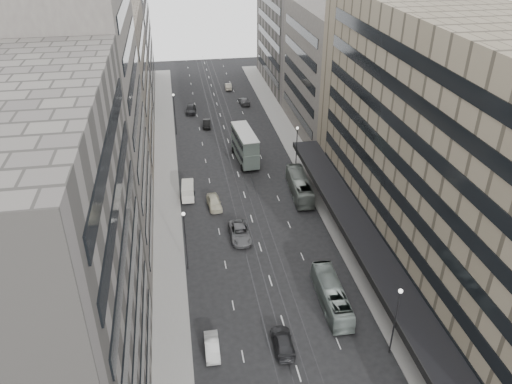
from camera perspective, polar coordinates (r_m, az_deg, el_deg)
ground at (r=55.42m, az=3.32°, el=-15.32°), size 220.00×220.00×0.00m
sidewalk_right at (r=87.70m, az=5.61°, el=3.15°), size 4.00×125.00×0.15m
sidewalk_left at (r=85.02m, az=-10.23°, el=1.88°), size 4.00×125.00×0.15m
department_store at (r=60.56m, az=22.25°, el=3.84°), size 19.20×60.00×30.00m
building_right_mid at (r=98.99m, az=9.24°, el=13.48°), size 15.00×28.00×24.00m
building_right_far at (r=126.45m, az=4.96°, el=18.21°), size 15.00×32.00×28.00m
building_left_a at (r=40.28m, az=-24.99°, el=-10.53°), size 15.00×28.00×30.00m
building_left_b at (r=62.25m, az=-20.18°, el=7.02°), size 15.00×26.00×34.00m
building_left_c at (r=88.87m, az=-17.27°, el=10.99°), size 15.00×28.00×25.00m
building_left_d at (r=120.20m, az=-15.87°, el=16.64°), size 15.00×38.00×28.00m
lamp_right_near at (r=51.16m, az=15.74°, el=-13.29°), size 0.44×0.44×8.32m
lamp_right_far at (r=82.77m, az=4.68°, el=5.44°), size 0.44×0.44×8.32m
lamp_left_near at (r=60.42m, az=-8.11°, el=-4.81°), size 0.44×0.44×8.32m
lamp_left_far at (r=98.96m, az=-9.31°, el=9.31°), size 0.44×0.44×8.32m
bus_near at (r=57.68m, az=8.64°, el=-11.59°), size 2.63×10.12×2.80m
bus_far at (r=77.81m, az=5.00°, el=0.71°), size 3.23×11.09×3.05m
double_decker at (r=87.62m, az=-1.27°, el=5.39°), size 3.79×10.35×5.56m
panel_van at (r=77.10m, az=-7.79°, el=0.13°), size 2.17×4.11×2.53m
sedan_1 at (r=52.86m, az=-5.05°, el=-17.19°), size 1.47×4.08×1.34m
sedan_2 at (r=67.84m, az=-1.82°, el=-4.68°), size 2.78×5.97×1.66m
sedan_3 at (r=53.11m, az=3.08°, el=-16.72°), size 2.26×5.10×1.46m
sedan_4 at (r=74.84m, az=-4.81°, el=-1.18°), size 2.27×4.94×1.64m
sedan_5 at (r=103.40m, az=-5.66°, el=7.79°), size 1.79×4.28×1.38m
sedan_6 at (r=89.21m, az=-0.75°, el=4.23°), size 2.44×5.15×1.42m
sedan_7 at (r=115.58m, az=-1.38°, el=10.35°), size 2.33×5.03×1.42m
sedan_8 at (r=111.25m, az=-7.46°, el=9.39°), size 2.55×5.21×1.71m
sedan_9 at (r=125.95m, az=-3.18°, el=11.97°), size 1.81×4.45×1.44m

